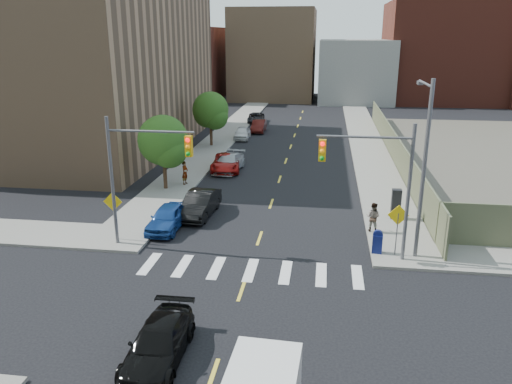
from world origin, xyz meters
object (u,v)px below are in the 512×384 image
(parked_car_red, at_px, (226,162))
(parked_car_maroon, at_px, (259,126))
(parked_car_blue, at_px, (168,218))
(pedestrian_east, at_px, (373,217))
(parked_car_black, at_px, (200,204))
(parked_car_grey, at_px, (256,118))
(mailbox, at_px, (377,242))
(black_sedan, at_px, (159,343))
(pedestrian_west, at_px, (185,173))
(parked_car_white, at_px, (242,133))
(parked_car_silver, at_px, (229,163))
(payphone, at_px, (396,204))

(parked_car_red, bearing_deg, parked_car_maroon, 83.68)
(parked_car_blue, height_order, pedestrian_east, pedestrian_east)
(parked_car_black, xyz_separation_m, parked_car_grey, (-1.30, 34.62, -0.14))
(parked_car_black, height_order, parked_car_maroon, parked_car_black)
(parked_car_maroon, relative_size, mailbox, 3.36)
(black_sedan, bearing_deg, pedestrian_west, 102.54)
(parked_car_white, height_order, mailbox, mailbox)
(parked_car_grey, bearing_deg, parked_car_black, -92.56)
(parked_car_maroon, bearing_deg, parked_car_red, -92.37)
(parked_car_maroon, height_order, black_sedan, parked_car_maroon)
(parked_car_silver, xyz_separation_m, pedestrian_west, (-2.42, -4.73, 0.34))
(parked_car_blue, xyz_separation_m, payphone, (13.35, 3.27, 0.36))
(black_sedan, xyz_separation_m, mailbox, (8.34, 9.92, 0.10))
(parked_car_black, bearing_deg, parked_car_maroon, 93.41)
(parked_car_black, xyz_separation_m, parked_car_white, (-1.30, 23.92, -0.10))
(parked_car_black, distance_m, parked_car_red, 10.86)
(parked_car_grey, bearing_deg, parked_car_silver, -92.19)
(parked_car_white, bearing_deg, parked_car_blue, -92.09)
(parked_car_grey, bearing_deg, parked_car_red, -92.67)
(parked_car_black, relative_size, parked_car_maroon, 1.11)
(parked_car_blue, bearing_deg, parked_car_red, 88.24)
(parked_car_blue, height_order, payphone, payphone)
(parked_car_white, relative_size, pedestrian_east, 2.29)
(parked_car_grey, relative_size, pedestrian_east, 2.61)
(pedestrian_east, bearing_deg, pedestrian_west, -7.83)
(parked_car_black, relative_size, parked_car_grey, 1.04)
(parked_car_blue, distance_m, parked_car_red, 13.40)
(parked_car_grey, relative_size, payphone, 2.41)
(parked_car_white, bearing_deg, black_sedan, -86.95)
(parked_car_black, bearing_deg, pedestrian_west, 116.89)
(parked_car_red, distance_m, mailbox, 18.89)
(parked_car_grey, xyz_separation_m, pedestrian_east, (11.80, -36.18, 0.39))
(parked_car_black, height_order, payphone, payphone)
(parked_car_red, relative_size, parked_car_grey, 1.12)
(parked_car_red, relative_size, payphone, 2.70)
(parked_car_white, relative_size, mailbox, 3.15)
(parked_car_silver, bearing_deg, parked_car_red, 176.86)
(parked_car_black, distance_m, pedestrian_west, 6.66)
(mailbox, height_order, pedestrian_east, pedestrian_east)
(parked_car_red, xyz_separation_m, pedestrian_east, (10.95, -12.41, 0.31))
(parked_car_red, bearing_deg, payphone, -44.06)
(parked_car_blue, xyz_separation_m, parked_car_grey, (0.00, 37.14, -0.09))
(pedestrian_west, bearing_deg, parked_car_grey, 8.16)
(parked_car_black, distance_m, black_sedan, 14.62)
(parked_car_red, distance_m, payphone, 16.08)
(black_sedan, relative_size, pedestrian_east, 2.64)
(parked_car_black, bearing_deg, pedestrian_east, -5.19)
(parked_car_blue, distance_m, mailbox, 11.97)
(pedestrian_west, bearing_deg, black_sedan, -155.87)
(pedestrian_west, distance_m, pedestrian_east, 15.23)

